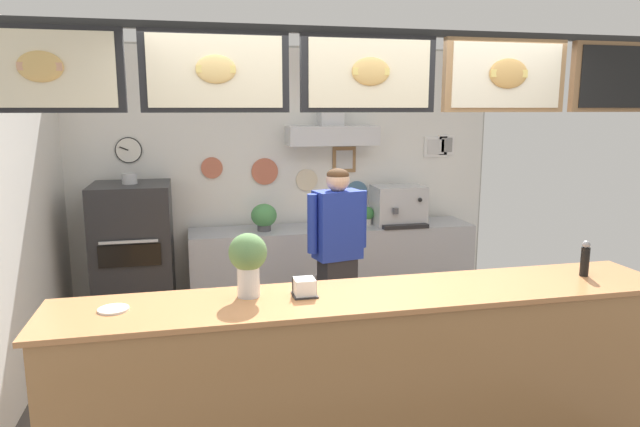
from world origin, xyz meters
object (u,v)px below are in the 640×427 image
object	(u,v)px
basil_vase	(248,261)
potted_thyme	(367,215)
shop_worker	(337,260)
potted_rosemary	(264,216)
napkin_holder	(304,288)
condiment_plate	(113,309)
espresso_machine	(398,206)
pepper_grinder	(585,259)
pizza_oven	(134,257)

from	to	relation	value
basil_vase	potted_thyme	bearing A→B (deg)	59.56
potted_thyme	basil_vase	bearing A→B (deg)	-120.44
shop_worker	potted_thyme	xyz separation A→B (m)	(0.67, 1.32, 0.11)
potted_rosemary	napkin_holder	distance (m)	2.57
condiment_plate	shop_worker	bearing A→B (deg)	40.24
shop_worker	basil_vase	xyz separation A→B (m)	(-0.84, -1.25, 0.38)
espresso_machine	condiment_plate	size ratio (longest dim) A/B	3.35
condiment_plate	pepper_grinder	bearing A→B (deg)	-0.13
potted_rosemary	potted_thyme	distance (m)	1.11
basil_vase	napkin_holder	xyz separation A→B (m)	(0.31, -0.06, -0.16)
pizza_oven	basil_vase	bearing A→B (deg)	-70.61
espresso_machine	basil_vase	size ratio (longest dim) A/B	1.48
pizza_oven	shop_worker	distance (m)	2.08
basil_vase	potted_rosemary	bearing A→B (deg)	80.83
espresso_machine	napkin_holder	distance (m)	3.00
potted_thyme	basil_vase	xyz separation A→B (m)	(-1.51, -2.57, 0.27)
napkin_holder	pizza_oven	bearing A→B (deg)	115.00
potted_thyme	shop_worker	bearing A→B (deg)	-116.83
shop_worker	basil_vase	distance (m)	1.56
potted_rosemary	basil_vase	world-z (taller)	basil_vase
potted_thyme	pepper_grinder	xyz separation A→B (m)	(0.60, -2.65, 0.18)
potted_thyme	basil_vase	size ratio (longest dim) A/B	0.53
potted_rosemary	pepper_grinder	distance (m)	3.10
espresso_machine	potted_rosemary	xyz separation A→B (m)	(-1.44, -0.01, -0.05)
potted_thyme	pepper_grinder	distance (m)	2.72
shop_worker	potted_thyme	distance (m)	1.49
shop_worker	pepper_grinder	distance (m)	1.86
shop_worker	napkin_holder	bearing A→B (deg)	55.50
basil_vase	condiment_plate	bearing A→B (deg)	-174.43
potted_thyme	napkin_holder	distance (m)	2.90
espresso_machine	pepper_grinder	world-z (taller)	espresso_machine
napkin_holder	pepper_grinder	bearing A→B (deg)	-0.39
potted_thyme	basil_vase	world-z (taller)	basil_vase
napkin_holder	basil_vase	bearing A→B (deg)	168.23
potted_rosemary	basil_vase	distance (m)	2.55
pizza_oven	condiment_plate	world-z (taller)	pizza_oven
napkin_holder	pepper_grinder	xyz separation A→B (m)	(1.80, -0.01, 0.07)
condiment_plate	espresso_machine	bearing A→B (deg)	45.28
potted_thyme	pepper_grinder	size ratio (longest dim) A/B	0.84
potted_rosemary	napkin_holder	bearing A→B (deg)	-92.16
pizza_oven	napkin_holder	distance (m)	2.78
condiment_plate	pizza_oven	bearing A→B (deg)	93.16
pizza_oven	napkin_holder	xyz separation A→B (m)	(1.16, -2.50, 0.40)
napkin_holder	pepper_grinder	size ratio (longest dim) A/B	0.63
potted_rosemary	condiment_plate	bearing A→B (deg)	-113.54
shop_worker	pepper_grinder	world-z (taller)	shop_worker
potted_rosemary	condiment_plate	distance (m)	2.81
espresso_machine	pepper_grinder	bearing A→B (deg)	-84.02
espresso_machine	pepper_grinder	distance (m)	2.61
potted_thyme	condiment_plate	bearing A→B (deg)	-130.15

